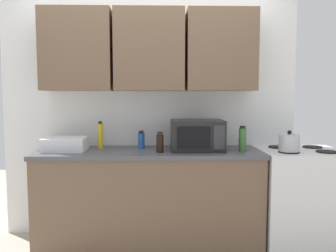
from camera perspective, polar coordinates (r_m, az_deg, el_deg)
wall_back_with_cabinets at (r=3.31m, az=-3.10°, el=8.04°), size 2.92×0.38×2.60m
counter_run at (r=3.22m, az=-3.13°, el=-12.04°), size 2.05×0.63×0.90m
stove_range at (r=3.46m, az=21.44°, el=-11.16°), size 0.76×0.64×0.91m
kettle at (r=3.16m, az=19.90°, el=-2.68°), size 0.18×0.18×0.19m
microwave at (r=3.10m, az=4.95°, el=-1.56°), size 0.48×0.37×0.28m
dish_rack at (r=3.22m, az=-17.04°, el=-2.95°), size 0.38×0.30×0.12m
bottle_blue_cleaner at (r=3.22m, az=-4.56°, el=-2.41°), size 0.06×0.06×0.17m
bottle_yellow_mustard at (r=3.28m, az=-11.42°, el=-1.58°), size 0.05×0.05×0.26m
bottle_green_oil at (r=3.09m, az=12.54°, el=-2.21°), size 0.07×0.07×0.23m
bottle_soy_dark at (r=2.98m, az=-1.37°, el=-2.87°), size 0.06×0.06×0.18m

